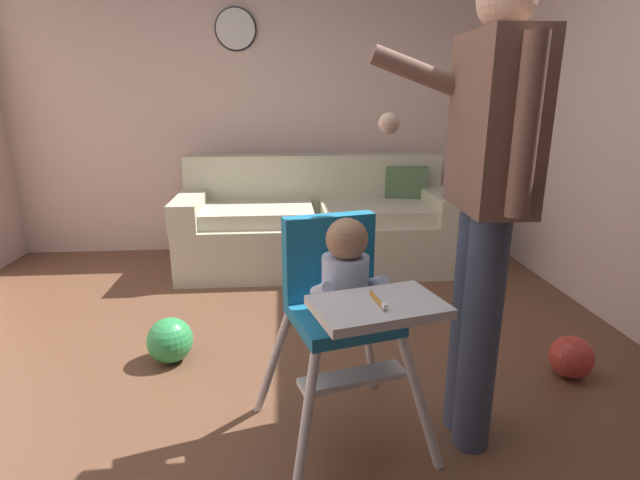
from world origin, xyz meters
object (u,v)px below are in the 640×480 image
object	(u,v)px
adult_standing	(486,199)
high_chair	(343,292)
toy_ball_second	(170,340)
couch	(317,225)
wall_clock	(236,29)
toy_ball	(571,357)

from	to	relation	value
adult_standing	high_chair	bearing A→B (deg)	-0.08
toy_ball_second	couch	bearing A→B (deg)	59.53
adult_standing	wall_clock	bearing A→B (deg)	-66.02
toy_ball	toy_ball_second	bearing A→B (deg)	171.26
adult_standing	wall_clock	size ratio (longest dim) A/B	5.12
toy_ball	couch	bearing A→B (deg)	121.89
toy_ball_second	wall_clock	size ratio (longest dim) A/B	0.70
couch	toy_ball_second	distance (m)	1.73
toy_ball	wall_clock	world-z (taller)	wall_clock
wall_clock	toy_ball_second	bearing A→B (deg)	-97.34
high_chair	wall_clock	world-z (taller)	wall_clock
couch	adult_standing	bearing A→B (deg)	11.47
toy_ball	wall_clock	bearing A→B (deg)	127.39
adult_standing	toy_ball_second	bearing A→B (deg)	-25.21
couch	toy_ball	world-z (taller)	couch
high_chair	adult_standing	xyz separation A→B (m)	(0.50, -0.02, 0.34)
high_chair	adult_standing	world-z (taller)	adult_standing
toy_ball	toy_ball_second	size ratio (longest dim) A/B	0.88
toy_ball_second	adult_standing	bearing A→B (deg)	-27.35
couch	high_chair	distance (m)	2.15
adult_standing	toy_ball	xyz separation A→B (m)	(0.67, 0.37, -0.87)
adult_standing	toy_ball	distance (m)	1.16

